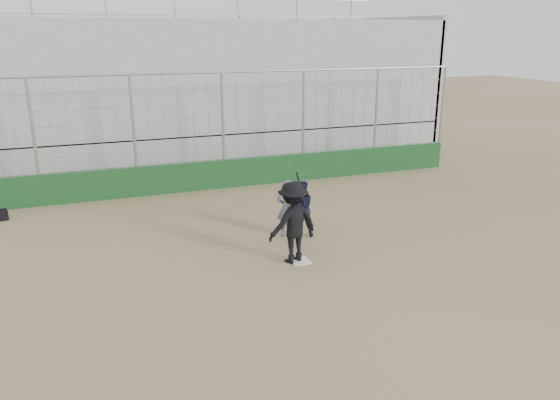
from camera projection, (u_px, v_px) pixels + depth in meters
name	position (u px, v px, depth m)	size (l,w,h in m)	color
ground	(300.00, 262.00, 13.16)	(90.00, 90.00, 0.00)	brown
home_plate	(300.00, 261.00, 13.15)	(0.44, 0.44, 0.02)	white
backstop	(224.00, 161.00, 19.13)	(18.10, 0.25, 4.04)	#123A18
bleachers	(192.00, 90.00, 22.98)	(20.25, 6.70, 6.98)	gray
batter_at_plate	(293.00, 222.00, 12.90)	(1.43, 1.03, 2.11)	black
catcher_crouched	(301.00, 218.00, 14.57)	(0.78, 0.61, 1.07)	black
umpire	(287.00, 211.00, 14.59)	(0.58, 0.38, 1.43)	#505866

